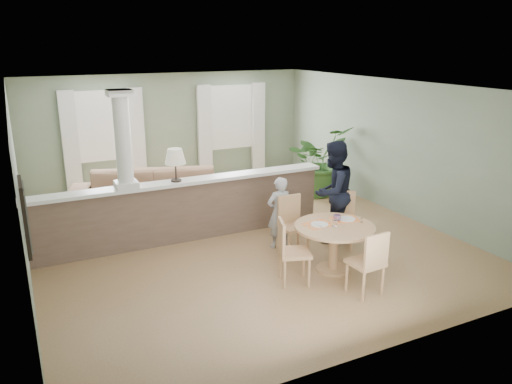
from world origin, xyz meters
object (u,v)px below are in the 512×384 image
houseplant (318,161)px  chair_near (370,261)px  sofa (153,197)px  dining_table (334,235)px  chair_far_boy (292,222)px  man_person (333,192)px  chair_far_man (342,216)px  child_person (279,213)px  chair_side (290,249)px

houseplant → chair_near: (-1.98, -4.40, -0.27)m
sofa → dining_table: size_ratio=2.63×
sofa → chair_far_boy: 3.08m
houseplant → man_person: man_person is taller
dining_table → chair_far_man: (0.70, 0.77, -0.06)m
dining_table → child_person: child_person is taller
chair_near → chair_side: 1.14m
houseplant → chair_near: 4.83m
houseplant → chair_near: size_ratio=1.66×
chair_far_man → man_person: (-0.03, 0.27, 0.37)m
chair_far_boy → chair_side: chair_side is taller
chair_near → sofa: bearing=-70.9°
chair_near → child_person: size_ratio=0.77×
chair_far_boy → chair_near: chair_far_boy is taller
houseplant → man_person: 2.79m
chair_far_man → man_person: 0.46m
chair_far_man → child_person: (-1.01, 0.42, 0.09)m
dining_table → child_person: 1.23m
chair_far_man → chair_side: 1.74m
dining_table → chair_far_boy: chair_far_boy is taller
dining_table → man_person: 1.28m
chair_far_boy → chair_far_man: (0.91, -0.15, -0.00)m
houseplant → chair_far_man: houseplant is taller
sofa → chair_side: (1.06, -3.56, 0.07)m
man_person → chair_far_boy: bearing=-12.3°
chair_side → man_person: size_ratio=0.54×
houseplant → chair_far_boy: 3.39m
chair_far_man → chair_side: size_ratio=0.98×
child_person → dining_table: bearing=105.7°
sofa → man_person: size_ratio=1.79×
houseplant → chair_far_man: 3.03m
dining_table → man_person: size_ratio=0.68×
dining_table → chair_near: size_ratio=1.28×
houseplant → chair_far_boy: houseplant is taller
sofa → chair_side: 3.72m
dining_table → chair_far_man: chair_far_man is taller
chair_far_boy → chair_near: size_ratio=1.01×
chair_side → child_person: bearing=-3.4°
chair_side → houseplant: bearing=-19.0°
sofa → man_person: bearing=-26.6°
sofa → chair_side: bearing=-56.2°
chair_far_man → chair_near: 1.81m
chair_side → chair_far_boy: bearing=-13.1°
dining_table → man_person: (0.67, 1.04, 0.31)m
sofa → houseplant: bearing=17.5°
sofa → dining_table: bearing=-44.4°
sofa → child_person: bearing=-38.4°
child_person → sofa: bearing=-54.7°
chair_side → dining_table: bearing=-66.6°
chair_near → chair_side: (-0.80, 0.82, 0.01)m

